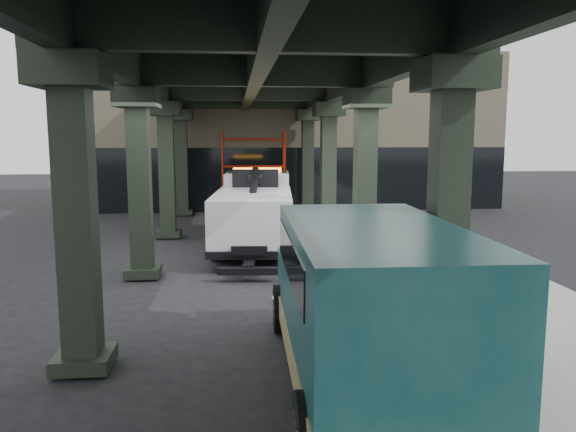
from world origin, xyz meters
TOP-DOWN VIEW (x-y plane):
  - ground at (0.00, 0.00)m, footprint 90.00×90.00m
  - sidewalk at (4.50, 2.00)m, footprint 5.00×40.00m
  - lane_stripe at (1.70, 2.00)m, footprint 0.12×38.00m
  - viaduct at (-0.40, 2.00)m, footprint 7.40×32.00m
  - building at (2.00, 20.00)m, footprint 22.00×10.00m
  - scaffolding at (0.00, 14.64)m, footprint 3.08×0.88m
  - tow_truck at (-0.22, 6.15)m, footprint 3.00×8.50m
  - towed_van at (1.00, -5.08)m, footprint 2.62×6.32m

SIDE VIEW (x-z plane):
  - ground at x=0.00m, z-range 0.00..0.00m
  - lane_stripe at x=1.70m, z-range 0.00..0.01m
  - sidewalk at x=4.50m, z-range 0.00..0.15m
  - tow_truck at x=-0.22m, z-range -0.03..2.70m
  - towed_van at x=1.00m, z-range 0.10..2.64m
  - scaffolding at x=0.00m, z-range 0.11..4.11m
  - building at x=2.00m, z-range 0.00..8.00m
  - viaduct at x=-0.40m, z-range 2.26..8.66m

